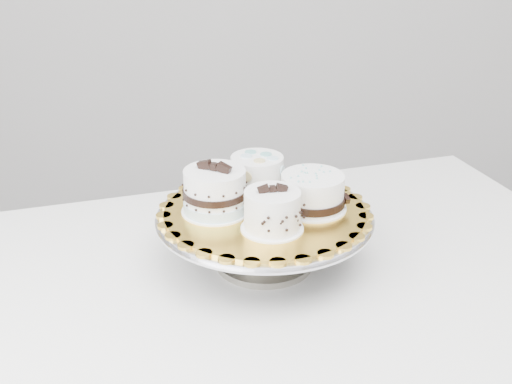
{
  "coord_description": "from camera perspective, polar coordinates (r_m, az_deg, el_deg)",
  "views": [
    {
      "loc": [
        -0.25,
        -0.69,
        1.35
      ],
      "look_at": [
        -0.14,
        0.33,
        0.89
      ],
      "focal_mm": 45.0,
      "sensor_mm": 36.0,
      "label": 1
    }
  ],
  "objects": [
    {
      "name": "cake_dots",
      "position": [
        1.17,
        0.1,
        1.57
      ],
      "size": [
        0.12,
        0.12,
        0.07
      ],
      "rotation": [
        0.0,
        0.0,
        0.1
      ],
      "color": "white",
      "rests_on": "cake_board"
    },
    {
      "name": "cake_swirl",
      "position": [
        1.04,
        1.46,
        -1.75
      ],
      "size": [
        0.1,
        0.1,
        0.08
      ],
      "rotation": [
        0.0,
        0.0,
        0.07
      ],
      "color": "white",
      "rests_on": "cake_board"
    },
    {
      "name": "cake_ribbon",
      "position": [
        1.12,
        5.09,
        -0.08
      ],
      "size": [
        0.13,
        0.13,
        0.07
      ],
      "rotation": [
        0.0,
        0.0,
        0.18
      ],
      "color": "white",
      "rests_on": "cake_board"
    },
    {
      "name": "cake_stand",
      "position": [
        1.14,
        0.76,
        -3.3
      ],
      "size": [
        0.38,
        0.38,
        0.1
      ],
      "color": "gray",
      "rests_on": "table"
    },
    {
      "name": "cake_board",
      "position": [
        1.12,
        0.77,
        -1.71
      ],
      "size": [
        0.46,
        0.46,
        0.01
      ],
      "primitive_type": "cylinder",
      "rotation": [
        0.0,
        0.0,
        -0.37
      ],
      "color": "orange",
      "rests_on": "cake_stand"
    },
    {
      "name": "cake_banded",
      "position": [
        1.1,
        -3.66,
        -0.08
      ],
      "size": [
        0.15,
        0.15,
        0.1
      ],
      "rotation": [
        0.0,
        0.0,
        -0.55
      ],
      "color": "white",
      "rests_on": "cake_board"
    },
    {
      "name": "table",
      "position": [
        1.21,
        2.93,
        -9.96
      ],
      "size": [
        1.33,
        1.02,
        0.75
      ],
      "rotation": [
        0.0,
        0.0,
        0.2
      ],
      "color": "white",
      "rests_on": "floor"
    }
  ]
}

